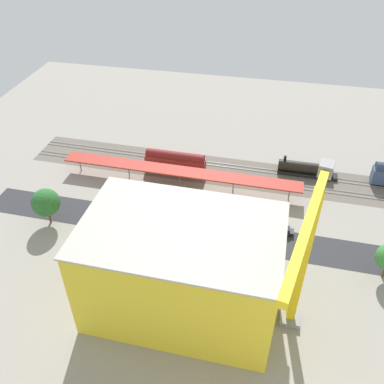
{
  "coord_description": "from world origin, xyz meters",
  "views": [
    {
      "loc": [
        -11.03,
        72.98,
        64.49
      ],
      "look_at": [
        4.24,
        1.36,
        8.03
      ],
      "focal_mm": 39.04,
      "sensor_mm": 36.0,
      "label": 1
    }
  ],
  "objects": [
    {
      "name": "ground_plane",
      "position": [
        0.0,
        0.0,
        0.0
      ],
      "size": [
        170.49,
        170.49,
        0.0
      ],
      "primitive_type": "plane",
      "color": "gray",
      "rests_on": "ground"
    },
    {
      "name": "traffic_light",
      "position": [
        8.75,
        9.55,
        4.13
      ],
      "size": [
        0.5,
        0.36,
        6.19
      ],
      "color": "#333333",
      "rests_on": "ground"
    },
    {
      "name": "freight_coach_far",
      "position": [
        12.7,
        -16.92,
        3.21
      ],
      "size": [
        16.32,
        3.19,
        6.07
      ],
      "color": "black",
      "rests_on": "ground"
    },
    {
      "name": "box_truck_0",
      "position": [
        4.77,
        8.74,
        1.79
      ],
      "size": [
        9.39,
        3.25,
        3.68
      ],
      "color": "black",
      "rests_on": "ground"
    },
    {
      "name": "street_asphalt",
      "position": [
        0.0,
        5.03,
        0.0
      ],
      "size": [
        106.72,
        11.21,
        0.01
      ],
      "primitive_type": "cube",
      "rotation": [
        0.0,
        0.0,
        -0.02
      ],
      "color": "#2D2D33",
      "rests_on": "ground"
    },
    {
      "name": "parked_car_2",
      "position": [
        -1.91,
        1.91,
        0.79
      ],
      "size": [
        4.76,
        1.96,
        1.8
      ],
      "color": "black",
      "rests_on": "ground"
    },
    {
      "name": "parked_car_1",
      "position": [
        -9.33,
        1.21,
        0.75
      ],
      "size": [
        4.47,
        2.08,
        1.68
      ],
      "color": "black",
      "rests_on": "ground"
    },
    {
      "name": "parked_car_0",
      "position": [
        -16.89,
        1.86,
        0.79
      ],
      "size": [
        4.29,
        1.96,
        1.79
      ],
      "color": "black",
      "rests_on": "ground"
    },
    {
      "name": "street_tree_0",
      "position": [
        -5.5,
        11.02,
        4.81
      ],
      "size": [
        6.22,
        6.22,
        7.93
      ],
      "color": "brown",
      "rests_on": "ground"
    },
    {
      "name": "tower_crane",
      "position": [
        -18.23,
        27.08,
        18.89
      ],
      "size": [
        7.11,
        27.08,
        31.37
      ],
      "color": "gray",
      "rests_on": "ground"
    },
    {
      "name": "parked_car_3",
      "position": [
        5.29,
        1.89,
        0.74
      ],
      "size": [
        4.66,
        1.86,
        1.68
      ],
      "color": "black",
      "rests_on": "ground"
    },
    {
      "name": "rail_bed",
      "position": [
        0.0,
        -19.62,
        0.0
      ],
      "size": [
        106.81,
        15.61,
        0.01
      ],
      "primitive_type": "cube",
      "rotation": [
        0.0,
        0.0,
        -0.02
      ],
      "color": "#665E54",
      "rests_on": "ground"
    },
    {
      "name": "locomotive",
      "position": [
        -21.98,
        -22.32,
        1.86
      ],
      "size": [
        15.63,
        3.24,
        5.25
      ],
      "color": "black",
      "rests_on": "ground"
    },
    {
      "name": "street_tree_1",
      "position": [
        35.97,
        9.19,
        5.86
      ],
      "size": [
        6.35,
        6.35,
        9.05
      ],
      "color": "brown",
      "rests_on": "ground"
    },
    {
      "name": "street_tree_3",
      "position": [
        10.99,
        10.18,
        5.94
      ],
      "size": [
        6.39,
        6.39,
        9.15
      ],
      "color": "brown",
      "rests_on": "ground"
    },
    {
      "name": "track_rails",
      "position": [
        0.0,
        -19.62,
        0.18
      ],
      "size": [
        106.53,
        9.17,
        0.12
      ],
      "color": "#9E9EA8",
      "rests_on": "ground"
    },
    {
      "name": "construction_building",
      "position": [
        1.02,
        25.05,
        9.32
      ],
      "size": [
        33.2,
        21.56,
        18.64
      ],
      "primitive_type": "cube",
      "rotation": [
        0.0,
        0.0,
        -0.02
      ],
      "color": "yellow",
      "rests_on": "ground"
    },
    {
      "name": "platform_canopy_near",
      "position": [
        10.15,
        -11.36,
        4.14
      ],
      "size": [
        61.61,
        5.78,
        4.35
      ],
      "color": "#A82D23",
      "rests_on": "ground"
    },
    {
      "name": "construction_roof_slab",
      "position": [
        1.02,
        25.05,
        18.84
      ],
      "size": [
        33.81,
        22.17,
        0.4
      ],
      "primitive_type": "cube",
      "rotation": [
        0.0,
        0.0,
        -0.02
      ],
      "color": "#B7B2A8",
      "rests_on": "construction_building"
    }
  ]
}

